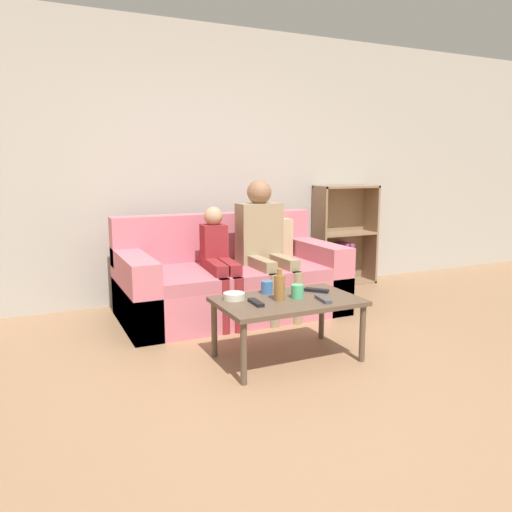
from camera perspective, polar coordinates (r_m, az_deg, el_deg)
ground_plane at (r=2.88m, az=10.37°, el=-16.43°), size 22.00×22.00×0.00m
wall_back at (r=4.91m, az=-7.07°, el=10.30°), size 12.00×0.06×2.60m
couch at (r=4.40m, az=-2.90°, el=-2.93°), size 1.90×0.97×0.86m
bookshelf at (r=5.56m, az=9.53°, el=1.23°), size 0.70×0.28×1.08m
coffee_table at (r=3.33m, az=3.64°, el=-5.63°), size 0.94×0.58×0.42m
person_adult at (r=4.36m, az=0.83°, el=2.20°), size 0.39×0.66×1.17m
person_child at (r=4.15m, az=-4.24°, el=-0.28°), size 0.26×0.67×0.95m
cup_near at (r=3.34m, az=4.74°, el=-4.05°), size 0.08×0.08×0.09m
cup_far at (r=3.45m, az=1.25°, el=-3.58°), size 0.08×0.08×0.09m
tv_remote_0 at (r=3.19m, az=-0.01°, el=-5.34°), size 0.05×0.17×0.02m
tv_remote_1 at (r=3.30m, az=7.69°, el=-4.92°), size 0.07×0.17×0.02m
tv_remote_2 at (r=3.53m, az=6.92°, el=-3.91°), size 0.15×0.16×0.02m
snack_bowl at (r=3.30m, az=-2.53°, el=-4.61°), size 0.14×0.14×0.05m
bottle at (r=3.27m, az=2.70°, el=-3.56°), size 0.07×0.07×0.21m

